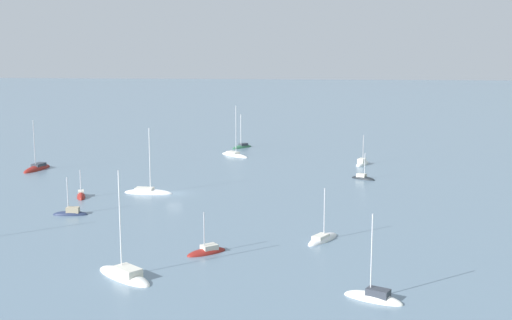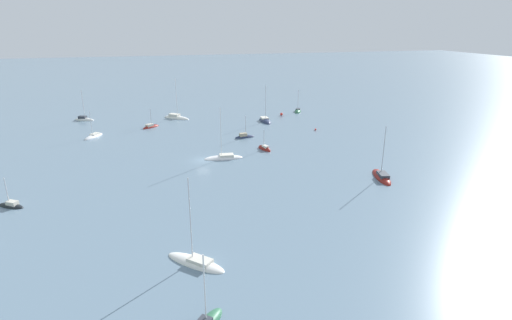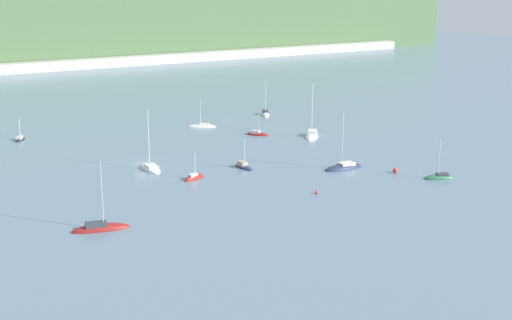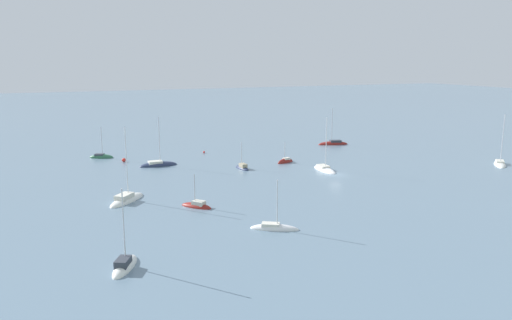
% 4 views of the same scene
% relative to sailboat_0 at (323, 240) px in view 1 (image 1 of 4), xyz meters
% --- Properties ---
extents(ground_plane, '(600.00, 600.00, 0.00)m').
position_rel_sailboat_0_xyz_m(ground_plane, '(-25.58, -24.57, -0.07)').
color(ground_plane, slate).
extents(sailboat_0, '(6.72, 5.11, 7.63)m').
position_rel_sailboat_0_xyz_m(sailboat_0, '(0.00, 0.00, 0.00)').
color(sailboat_0, silver).
rests_on(sailboat_0, ground_plane).
extents(sailboat_1, '(5.77, 3.82, 6.90)m').
position_rel_sailboat_0_xyz_m(sailboat_1, '(-55.09, 9.03, 0.05)').
color(sailboat_1, white).
rests_on(sailboat_1, ground_plane).
extents(sailboat_2, '(4.76, 2.73, 5.61)m').
position_rel_sailboat_0_xyz_m(sailboat_2, '(-21.73, -39.31, 0.00)').
color(sailboat_2, maroon).
rests_on(sailboat_2, ground_plane).
extents(sailboat_3, '(3.33, 8.51, 11.81)m').
position_rel_sailboat_0_xyz_m(sailboat_3, '(-25.62, -29.02, 0.03)').
color(sailboat_3, silver).
rests_on(sailboat_3, ground_plane).
extents(sailboat_4, '(7.94, 8.51, 12.87)m').
position_rel_sailboat_0_xyz_m(sailboat_4, '(16.07, -22.13, 0.07)').
color(sailboat_4, white).
rests_on(sailboat_4, ground_plane).
extents(sailboat_5, '(2.04, 5.31, 6.26)m').
position_rel_sailboat_0_xyz_m(sailboat_5, '(-10.49, -37.27, 0.07)').
color(sailboat_5, '#232D4C').
rests_on(sailboat_5, ground_plane).
extents(sailboat_6, '(3.80, 4.83, 5.45)m').
position_rel_sailboat_0_xyz_m(sailboat_6, '(-40.29, 8.13, 0.04)').
color(sailboat_6, black).
rests_on(sailboat_6, ground_plane).
extents(sailboat_7, '(5.65, 5.17, 8.59)m').
position_rel_sailboat_0_xyz_m(sailboat_7, '(-75.02, -17.77, 0.04)').
color(sailboat_7, '#2D6647').
rests_on(sailboat_7, ground_plane).
extents(sailboat_8, '(8.55, 4.16, 10.78)m').
position_rel_sailboat_0_xyz_m(sailboat_8, '(-44.62, -55.66, 0.03)').
color(sailboat_8, maroon).
rests_on(sailboat_8, ground_plane).
extents(sailboat_9, '(4.66, 6.55, 9.76)m').
position_rel_sailboat_0_xyz_m(sailboat_9, '(20.76, 4.86, 0.07)').
color(sailboat_9, white).
rests_on(sailboat_9, ground_plane).
extents(sailboat_11, '(4.88, 5.40, 5.84)m').
position_rel_sailboat_0_xyz_m(sailboat_11, '(6.58, -14.32, 0.03)').
color(sailboat_11, maroon).
rests_on(sailboat_11, ground_plane).
extents(sailboat_13, '(7.49, 7.58, 11.63)m').
position_rel_sailboat_0_xyz_m(sailboat_13, '(-63.87, -18.33, 0.04)').
color(sailboat_13, white).
rests_on(sailboat_13, ground_plane).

